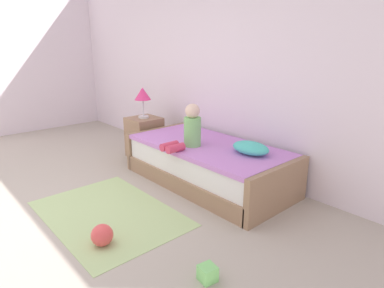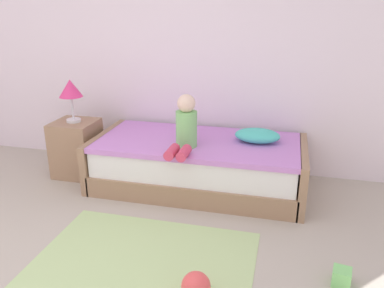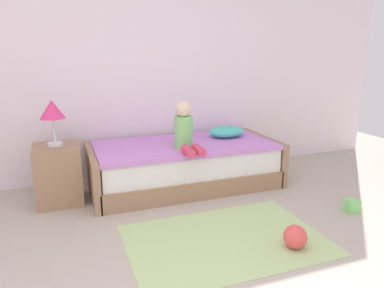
% 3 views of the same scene
% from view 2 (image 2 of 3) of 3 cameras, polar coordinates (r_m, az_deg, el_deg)
% --- Properties ---
extents(wall_rear, '(7.20, 0.10, 2.90)m').
position_cam_2_polar(wall_rear, '(4.39, -4.23, 15.46)').
color(wall_rear, white).
rests_on(wall_rear, ground).
extents(bed, '(2.11, 1.00, 0.50)m').
position_cam_2_polar(bed, '(3.97, 0.87, -2.93)').
color(bed, '#997556').
rests_on(bed, ground).
extents(nightstand, '(0.44, 0.44, 0.60)m').
position_cam_2_polar(nightstand, '(4.42, -16.45, -0.59)').
color(nightstand, '#997556').
rests_on(nightstand, ground).
extents(table_lamp, '(0.24, 0.24, 0.45)m').
position_cam_2_polar(table_lamp, '(4.25, -17.29, 7.47)').
color(table_lamp, silver).
rests_on(table_lamp, nightstand).
extents(child_figure, '(0.20, 0.51, 0.50)m').
position_cam_2_polar(child_figure, '(3.62, -1.01, 2.51)').
color(child_figure, '#7FC672').
rests_on(child_figure, bed).
extents(pillow, '(0.44, 0.30, 0.13)m').
position_cam_2_polar(pillow, '(3.87, 9.51, 1.23)').
color(pillow, '#4CCCBC').
rests_on(pillow, bed).
extents(toy_ball, '(0.19, 0.19, 0.19)m').
position_cam_2_polar(toy_ball, '(2.64, 0.57, -20.04)').
color(toy_ball, '#E54C4C').
rests_on(toy_ball, ground).
extents(area_rug, '(1.60, 1.10, 0.01)m').
position_cam_2_polar(area_rug, '(3.03, -6.89, -16.36)').
color(area_rug, '#B2D189').
rests_on(area_rug, ground).
extents(toy_block, '(0.14, 0.14, 0.12)m').
position_cam_2_polar(toy_block, '(2.94, 20.97, -17.67)').
color(toy_block, '#7FD872').
rests_on(toy_block, ground).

